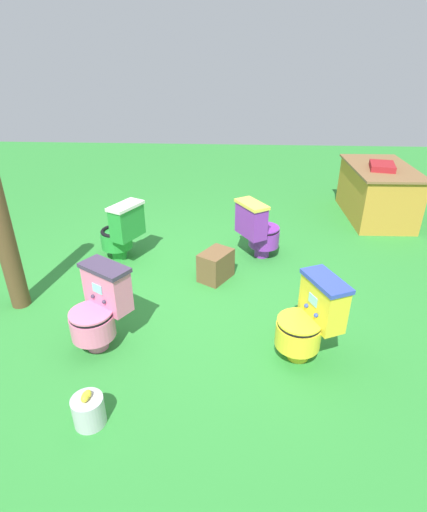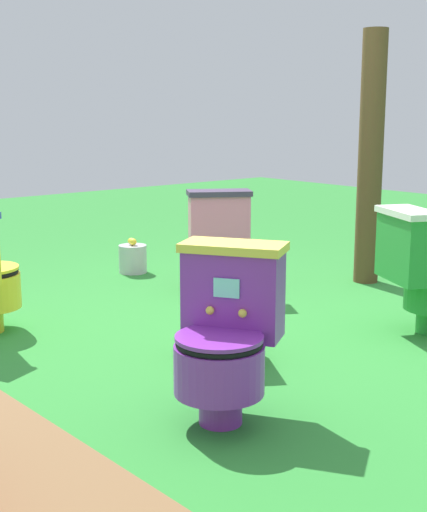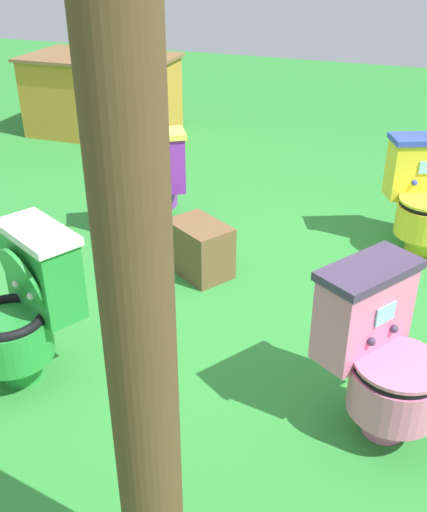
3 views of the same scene
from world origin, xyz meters
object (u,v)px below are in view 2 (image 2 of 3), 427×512
(toilet_pink, at_px, (217,239))
(lemon_bucket, at_px, (133,258))
(toilet_green, at_px, (423,270))
(toilet_purple, at_px, (226,332))
(small_crate, at_px, (226,328))
(wooden_post, at_px, (370,159))

(toilet_pink, height_order, lemon_bucket, toilet_pink)
(toilet_green, bearing_deg, toilet_purple, -58.06)
(toilet_pink, xyz_separation_m, lemon_bucket, (0.84, 0.15, -0.25))
(small_crate, relative_size, lemon_bucket, 1.37)
(small_crate, bearing_deg, wooden_post, -72.34)
(toilet_purple, bearing_deg, toilet_green, -116.96)
(toilet_purple, distance_m, small_crate, 0.75)
(toilet_green, height_order, toilet_purple, same)
(toilet_purple, relative_size, lemon_bucket, 2.63)
(toilet_green, bearing_deg, toilet_pink, -145.21)
(toilet_green, height_order, wooden_post, wooden_post)
(small_crate, xyz_separation_m, lemon_bucket, (2.00, -0.77, -0.05))
(toilet_green, xyz_separation_m, wooden_post, (1.02, -0.80, 0.54))
(toilet_green, xyz_separation_m, toilet_pink, (1.56, 0.21, -0.00))
(toilet_green, bearing_deg, lemon_bucket, -144.35)
(toilet_pink, bearing_deg, toilet_green, -49.69)
(lemon_bucket, bearing_deg, wooden_post, -139.98)
(toilet_purple, xyz_separation_m, toilet_pink, (1.70, -1.41, 0.00))
(toilet_pink, bearing_deg, toilet_purple, -97.13)
(wooden_post, height_order, lemon_bucket, wooden_post)
(toilet_purple, relative_size, wooden_post, 0.40)
(toilet_green, relative_size, toilet_purple, 1.00)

